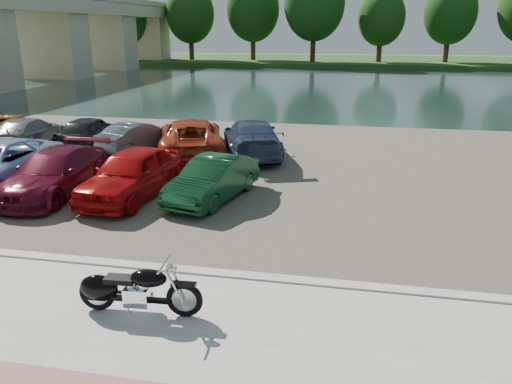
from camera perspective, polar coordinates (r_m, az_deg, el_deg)
ground at (r=9.33m, az=-10.43°, el=-15.03°), size 200.00×200.00×0.00m
promenade at (r=8.55m, az=-12.98°, el=-18.25°), size 60.00×6.00×0.10m
kerb at (r=10.91m, az=-6.64°, el=-9.16°), size 60.00×0.30×0.14m
parking_lot at (r=19.14m, az=1.46°, el=2.93°), size 60.00×18.00×0.04m
river at (r=47.57m, az=7.50°, el=11.97°), size 120.00×40.00×0.00m
far_bank at (r=79.40m, az=9.16°, el=14.57°), size 120.00×24.00×0.60m
bridge at (r=57.37m, az=-22.78°, el=17.35°), size 7.00×56.00×8.55m
far_trees at (r=73.04m, az=12.87°, el=19.71°), size 70.25×10.68×12.52m
motorcycle at (r=9.49m, az=-14.39°, el=-10.74°), size 2.33×0.75×1.05m
car_3 at (r=16.96m, az=-22.01°, el=2.06°), size 2.09×4.83×1.38m
car_4 at (r=15.86m, az=-14.02°, el=2.07°), size 2.21×4.63×1.53m
car_5 at (r=15.26m, az=-4.92°, el=1.47°), size 2.24×4.13×1.29m
car_7 at (r=24.45m, az=-24.52°, el=6.25°), size 2.29×4.58×1.28m
car_8 at (r=23.35m, az=-18.52°, el=6.59°), size 1.82×4.13×1.38m
car_9 at (r=22.17m, az=-13.32°, el=6.25°), size 2.59×3.94×1.23m
car_10 at (r=20.78m, az=-7.42°, el=6.22°), size 4.16×5.99×1.52m
car_11 at (r=20.61m, az=-0.48°, el=6.25°), size 3.59×5.56×1.50m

